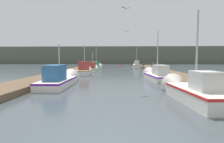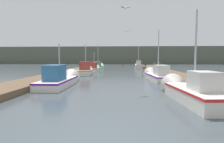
{
  "view_description": "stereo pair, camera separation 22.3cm",
  "coord_description": "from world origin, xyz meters",
  "px_view_note": "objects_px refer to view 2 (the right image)",
  "views": [
    {
      "loc": [
        0.31,
        -3.89,
        1.93
      ],
      "look_at": [
        -0.2,
        8.86,
        0.96
      ],
      "focal_mm": 28.0,
      "sensor_mm": 36.0,
      "label": 1
    },
    {
      "loc": [
        0.53,
        -3.88,
        1.93
      ],
      "look_at": [
        -0.2,
        8.86,
        0.96
      ],
      "focal_mm": 28.0,
      "sensor_mm": 36.0,
      "label": 2
    }
  ],
  "objects_px": {
    "fishing_boat_0": "(190,91)",
    "fishing_boat_6": "(138,66)",
    "fishing_boat_2": "(157,75)",
    "seagull_1": "(125,8)",
    "mooring_piling_2": "(159,69)",
    "mooring_piling_1": "(154,68)",
    "fishing_boat_4": "(94,68)",
    "fishing_boat_5": "(98,66)",
    "seagull_lead": "(128,31)",
    "mooring_piling_0": "(146,66)",
    "channel_buoy": "(123,66)",
    "fishing_boat_3": "(86,70)",
    "fishing_boat_1": "(61,79)"
  },
  "relations": [
    {
      "from": "mooring_piling_2",
      "to": "fishing_boat_5",
      "type": "bearing_deg",
      "value": 126.11
    },
    {
      "from": "channel_buoy",
      "to": "fishing_boat_2",
      "type": "bearing_deg",
      "value": -83.01
    },
    {
      "from": "mooring_piling_0",
      "to": "fishing_boat_2",
      "type": "bearing_deg",
      "value": -94.1
    },
    {
      "from": "fishing_boat_5",
      "to": "mooring_piling_1",
      "type": "height_order",
      "value": "fishing_boat_5"
    },
    {
      "from": "fishing_boat_0",
      "to": "mooring_piling_0",
      "type": "bearing_deg",
      "value": 82.44
    },
    {
      "from": "fishing_boat_2",
      "to": "channel_buoy",
      "type": "height_order",
      "value": "fishing_boat_2"
    },
    {
      "from": "fishing_boat_0",
      "to": "fishing_boat_2",
      "type": "relative_size",
      "value": 0.9
    },
    {
      "from": "seagull_lead",
      "to": "seagull_1",
      "type": "bearing_deg",
      "value": -88.39
    },
    {
      "from": "mooring_piling_2",
      "to": "channel_buoy",
      "type": "xyz_separation_m",
      "value": [
        -3.95,
        21.04,
        -0.57
      ]
    },
    {
      "from": "channel_buoy",
      "to": "fishing_boat_5",
      "type": "bearing_deg",
      "value": -115.08
    },
    {
      "from": "fishing_boat_6",
      "to": "mooring_piling_2",
      "type": "bearing_deg",
      "value": -83.62
    },
    {
      "from": "fishing_boat_4",
      "to": "mooring_piling_1",
      "type": "xyz_separation_m",
      "value": [
        8.38,
        -2.5,
        0.23
      ]
    },
    {
      "from": "fishing_boat_2",
      "to": "mooring_piling_0",
      "type": "xyz_separation_m",
      "value": [
        1.22,
        17.0,
        0.1
      ]
    },
    {
      "from": "fishing_boat_3",
      "to": "mooring_piling_0",
      "type": "distance_m",
      "value": 15.42
    },
    {
      "from": "fishing_boat_0",
      "to": "fishing_boat_6",
      "type": "height_order",
      "value": "fishing_boat_6"
    },
    {
      "from": "fishing_boat_2",
      "to": "fishing_boat_6",
      "type": "height_order",
      "value": "fishing_boat_2"
    },
    {
      "from": "fishing_boat_2",
      "to": "mooring_piling_1",
      "type": "bearing_deg",
      "value": 77.47
    },
    {
      "from": "fishing_boat_4",
      "to": "mooring_piling_2",
      "type": "bearing_deg",
      "value": -35.52
    },
    {
      "from": "fishing_boat_1",
      "to": "mooring_piling_1",
      "type": "height_order",
      "value": "fishing_boat_1"
    },
    {
      "from": "mooring_piling_0",
      "to": "fishing_boat_3",
      "type": "bearing_deg",
      "value": -124.39
    },
    {
      "from": "fishing_boat_4",
      "to": "seagull_1",
      "type": "relative_size",
      "value": 9.14
    },
    {
      "from": "fishing_boat_0",
      "to": "fishing_boat_4",
      "type": "relative_size",
      "value": 0.99
    },
    {
      "from": "seagull_1",
      "to": "mooring_piling_1",
      "type": "bearing_deg",
      "value": 45.86
    },
    {
      "from": "mooring_piling_2",
      "to": "mooring_piling_1",
      "type": "bearing_deg",
      "value": 88.18
    },
    {
      "from": "mooring_piling_1",
      "to": "channel_buoy",
      "type": "height_order",
      "value": "mooring_piling_1"
    },
    {
      "from": "fishing_boat_0",
      "to": "fishing_boat_2",
      "type": "xyz_separation_m",
      "value": [
        0.04,
        7.95,
        -0.02
      ]
    },
    {
      "from": "fishing_boat_4",
      "to": "fishing_boat_0",
      "type": "bearing_deg",
      "value": -67.42
    },
    {
      "from": "fishing_boat_3",
      "to": "mooring_piling_2",
      "type": "height_order",
      "value": "fishing_boat_3"
    },
    {
      "from": "fishing_boat_1",
      "to": "fishing_boat_3",
      "type": "xyz_separation_m",
      "value": [
        0.06,
        8.21,
        0.06
      ]
    },
    {
      "from": "fishing_boat_5",
      "to": "seagull_lead",
      "type": "distance_m",
      "value": 14.63
    },
    {
      "from": "fishing_boat_1",
      "to": "fishing_boat_6",
      "type": "height_order",
      "value": "fishing_boat_6"
    },
    {
      "from": "mooring_piling_1",
      "to": "fishing_boat_4",
      "type": "bearing_deg",
      "value": 163.35
    },
    {
      "from": "fishing_boat_6",
      "to": "mooring_piling_1",
      "type": "height_order",
      "value": "fishing_boat_6"
    },
    {
      "from": "fishing_boat_0",
      "to": "seagull_lead",
      "type": "xyz_separation_m",
      "value": [
        -2.6,
        10.09,
        4.29
      ]
    },
    {
      "from": "fishing_boat_0",
      "to": "fishing_boat_5",
      "type": "distance_m",
      "value": 24.38
    },
    {
      "from": "fishing_boat_2",
      "to": "channel_buoy",
      "type": "bearing_deg",
      "value": 92.57
    },
    {
      "from": "fishing_boat_2",
      "to": "fishing_boat_6",
      "type": "distance_m",
      "value": 18.2
    },
    {
      "from": "fishing_boat_1",
      "to": "fishing_boat_3",
      "type": "relative_size",
      "value": 1.22
    },
    {
      "from": "fishing_boat_0",
      "to": "channel_buoy",
      "type": "relative_size",
      "value": 5.21
    },
    {
      "from": "fishing_boat_0",
      "to": "fishing_boat_5",
      "type": "relative_size",
      "value": 0.78
    },
    {
      "from": "fishing_boat_6",
      "to": "mooring_piling_2",
      "type": "height_order",
      "value": "fishing_boat_6"
    },
    {
      "from": "fishing_boat_2",
      "to": "seagull_1",
      "type": "relative_size",
      "value": 10.12
    },
    {
      "from": "fishing_boat_4",
      "to": "mooring_piling_1",
      "type": "distance_m",
      "value": 8.75
    },
    {
      "from": "fishing_boat_0",
      "to": "mooring_piling_2",
      "type": "bearing_deg",
      "value": 80.69
    },
    {
      "from": "seagull_1",
      "to": "fishing_boat_0",
      "type": "bearing_deg",
      "value": -65.23
    },
    {
      "from": "fishing_boat_2",
      "to": "seagull_1",
      "type": "distance_m",
      "value": 7.76
    },
    {
      "from": "seagull_lead",
      "to": "seagull_1",
      "type": "xyz_separation_m",
      "value": [
        -0.4,
        -7.68,
        0.19
      ]
    },
    {
      "from": "fishing_boat_5",
      "to": "seagull_lead",
      "type": "bearing_deg",
      "value": -68.25
    },
    {
      "from": "fishing_boat_0",
      "to": "mooring_piling_2",
      "type": "relative_size",
      "value": 3.53
    },
    {
      "from": "mooring_piling_1",
      "to": "seagull_1",
      "type": "xyz_separation_m",
      "value": [
        -4.06,
        -12.67,
        4.25
      ]
    }
  ]
}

